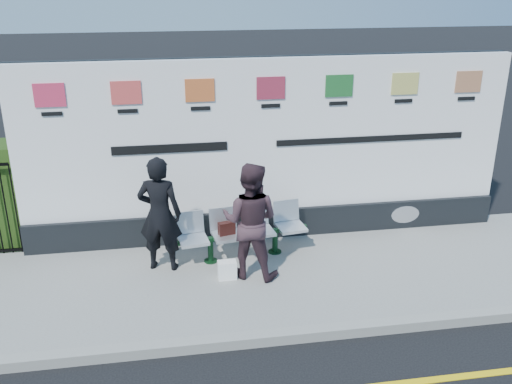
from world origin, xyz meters
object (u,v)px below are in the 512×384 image
Objects in this scene: billboard at (269,163)px; bench at (243,244)px; woman_left at (160,214)px; woman_right at (250,221)px.

bench is at bearing -126.27° from billboard.
billboard reaches higher than bench.
billboard is 2.06m from woman_left.
woman_right is (-0.52, -1.31, -0.42)m from billboard.
bench is at bearing -64.08° from woman_right.
woman_left is at bearing 5.09° from woman_right.
bench is at bearing -159.74° from woman_left.
woman_left is at bearing 178.53° from bench.
bench is 1.44m from woman_left.
billboard is 4.49× the size of woman_left.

